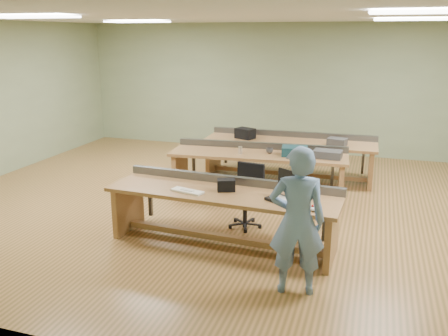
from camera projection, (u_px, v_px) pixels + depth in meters
The scene contains 21 objects.
floor at pixel (238, 205), 7.89m from camera, with size 10.00×10.00×0.00m, color #A3703E.
ceiling at pixel (240, 16), 7.07m from camera, with size 10.00×10.00×0.00m, color silver.
wall_back at pixel (286, 89), 11.14m from camera, with size 10.00×0.04×3.00m, color gray.
wall_front at pixel (100, 195), 3.82m from camera, with size 10.00×0.04×3.00m, color gray.
fluor_panels at pixel (240, 18), 7.08m from camera, with size 6.20×3.50×0.03m.
workbench_front at pixel (223, 204), 6.30m from camera, with size 3.13×0.98×0.86m.
workbench_mid at pixel (258, 163), 8.30m from camera, with size 3.12×1.06×0.86m.
workbench_back at pixel (289, 150), 9.23m from camera, with size 3.31×0.94×0.86m.
person at pixel (297, 221), 5.03m from camera, with size 0.60×0.40×1.65m, color #6582A5.
laptop_base at pixel (281, 199), 5.87m from camera, with size 0.32×0.26×0.03m, color black.
laptop_screen at pixel (288, 180), 5.89m from camera, with size 0.32×0.02×0.25m, color black.
keyboard at pixel (187, 191), 6.20m from camera, with size 0.44×0.15×0.03m, color white.
trackball_mouse at pixel (314, 208), 5.55m from camera, with size 0.12×0.14×0.06m, color white.
camera_bag at pixel (226, 185), 6.23m from camera, with size 0.23×0.15×0.16m, color black.
task_chair at pixel (246, 204), 6.95m from camera, with size 0.56×0.56×0.92m.
parts_bin_teal at pixel (295, 151), 8.05m from camera, with size 0.43×0.32×0.15m, color #13343E.
parts_bin_grey at pixel (328, 154), 7.89m from camera, with size 0.46×0.29×0.13m, color #373739.
mug at pixel (269, 151), 8.20m from camera, with size 0.12×0.12×0.09m, color #373739.
drinks_can at pixel (240, 150), 8.16m from camera, with size 0.07×0.07×0.13m, color silver.
storage_box_back at pixel (245, 133), 9.34m from camera, with size 0.35×0.25×0.20m, color black.
tray_back at pixel (337, 142), 8.78m from camera, with size 0.33×0.24×0.13m, color #373739.
Camera 1 is at (2.06, -7.13, 2.75)m, focal length 38.00 mm.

